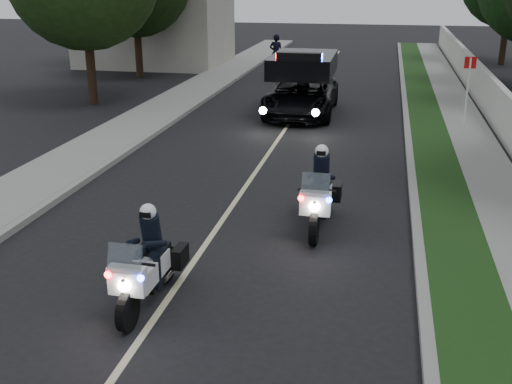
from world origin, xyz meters
TOP-DOWN VIEW (x-y plane):
  - ground at (0.00, 0.00)m, footprint 120.00×120.00m
  - curb_right at (4.10, 10.00)m, footprint 0.20×60.00m
  - grass_verge at (4.80, 10.00)m, footprint 1.20×60.00m
  - sidewalk_right at (6.10, 10.00)m, footprint 1.40×60.00m
  - curb_left at (-4.10, 10.00)m, footprint 0.20×60.00m
  - sidewalk_left at (-5.20, 10.00)m, footprint 2.00×60.00m
  - building_far at (-10.00, 26.00)m, footprint 8.00×6.00m
  - lane_marking at (0.00, 10.00)m, footprint 0.12×50.00m
  - police_moto_left at (-0.25, -0.68)m, footprint 0.72×1.97m
  - police_moto_right at (2.08, 3.03)m, footprint 0.73×2.08m
  - police_suv at (0.21, 14.02)m, footprint 2.54×5.38m
  - bicycle at (-2.40, 23.30)m, footprint 0.76×1.93m
  - cyclist at (-2.40, 23.30)m, footprint 0.69×0.46m
  - sign_post at (6.00, 12.85)m, footprint 0.41×0.41m
  - tree_right_e at (9.90, 30.17)m, footprint 7.56×7.56m
  - tree_left_near at (-8.44, 14.35)m, footprint 7.09×7.09m
  - tree_left_far at (-9.15, 21.19)m, footprint 6.07×6.07m

SIDE VIEW (x-z plane):
  - ground at x=0.00m, z-range 0.00..0.00m
  - police_moto_left at x=-0.25m, z-range -0.83..0.83m
  - police_moto_right at x=2.08m, z-range -0.88..0.88m
  - police_suv at x=0.21m, z-range -1.30..1.30m
  - bicycle at x=-2.40m, z-range -0.50..0.50m
  - cyclist at x=-2.40m, z-range -0.96..0.96m
  - sign_post at x=6.00m, z-range -1.27..1.27m
  - tree_right_e at x=9.90m, z-range -4.75..4.75m
  - tree_left_near at x=-8.44m, z-range -4.96..4.96m
  - tree_left_far at x=-9.15m, z-range -4.66..4.66m
  - lane_marking at x=0.00m, z-range 0.00..0.01m
  - curb_right at x=4.10m, z-range 0.00..0.15m
  - curb_left at x=-4.10m, z-range 0.00..0.15m
  - grass_verge at x=4.80m, z-range 0.00..0.16m
  - sidewalk_right at x=6.10m, z-range 0.00..0.16m
  - sidewalk_left at x=-5.20m, z-range 0.00..0.16m
  - building_far at x=-10.00m, z-range 0.00..7.00m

